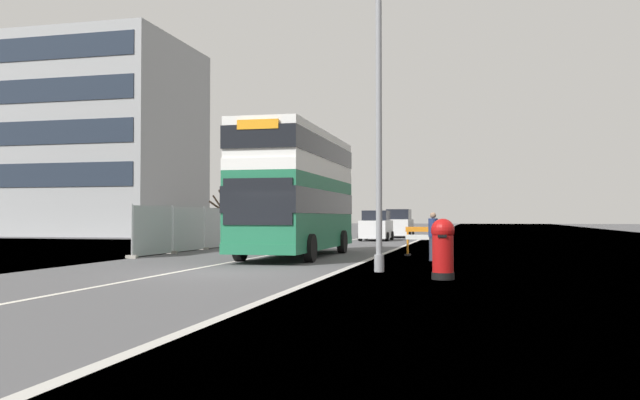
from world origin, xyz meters
TOP-DOWN VIEW (x-y plane):
  - ground at (0.65, 0.08)m, footprint 140.00×280.00m
  - double_decker_bus at (0.35, 7.88)m, footprint 2.96×10.17m
  - lamppost_foreground at (4.62, 1.37)m, footprint 0.29×0.70m
  - red_pillar_postbox at (6.53, -0.50)m, footprint 0.60×0.60m
  - roadworks_barrier at (5.31, 9.32)m, footprint 1.63×0.76m
  - construction_site_fence at (-5.49, 12.03)m, footprint 0.44×13.80m
  - car_oncoming_near at (0.74, 26.42)m, footprint 1.98×4.00m
  - car_receding_mid at (1.42, 33.60)m, footprint 2.07×4.31m
  - bare_tree_far_verge_near at (-13.64, 34.82)m, footprint 2.64×2.67m
  - pedestrian_at_kerb at (5.83, 6.54)m, footprint 0.34×0.34m
  - backdrop_office_block at (-27.84, 34.54)m, footprint 20.32×13.40m

SIDE VIEW (x-z plane):
  - ground at x=0.65m, z-range -0.10..0.00m
  - roadworks_barrier at x=5.31m, z-range 0.15..1.34m
  - red_pillar_postbox at x=6.53m, z-range 0.07..1.63m
  - pedestrian_at_kerb at x=5.83m, z-range 0.01..1.77m
  - car_oncoming_near at x=0.74m, z-range -0.06..1.96m
  - construction_site_fence at x=-5.49m, z-range -0.05..2.05m
  - car_receding_mid at x=1.42m, z-range -0.07..2.11m
  - bare_tree_far_verge_near at x=-13.64m, z-range -0.25..4.66m
  - double_decker_bus at x=0.35m, z-range 0.16..5.11m
  - lamppost_foreground at x=4.62m, z-range -0.24..9.15m
  - backdrop_office_block at x=-27.84m, z-range 0.00..16.97m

